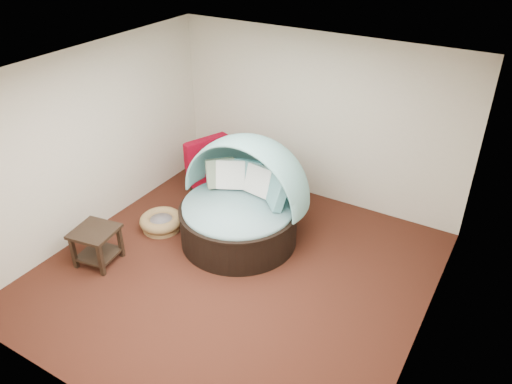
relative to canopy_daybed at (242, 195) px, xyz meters
The scene contains 10 objects.
floor 1.13m from the canopy_daybed, 64.80° to the right, with size 5.00×5.00×0.00m, color #401B12.
wall_back 1.88m from the canopy_daybed, 78.20° to the left, with size 5.00×5.00×0.00m, color beige.
wall_front 3.35m from the canopy_daybed, 83.69° to the right, with size 5.00×5.00×0.00m, color beige.
wall_left 2.36m from the canopy_daybed, 160.23° to the right, with size 5.00×5.00×0.00m, color beige.
wall_right 3.03m from the canopy_daybed, 15.04° to the right, with size 5.00×5.00×0.00m, color beige.
ceiling 2.22m from the canopy_daybed, 64.80° to the right, with size 5.00×5.00×0.00m, color white.
canopy_daybed is the anchor object (origin of this frame).
pet_basket 1.44m from the canopy_daybed, 158.82° to the right, with size 0.79×0.79×0.23m.
red_armchair 1.39m from the canopy_daybed, 141.56° to the left, with size 1.08×1.08×0.98m.
side_table 2.17m from the canopy_daybed, 132.42° to the right, with size 0.65×0.65×0.55m.
Camera 1 is at (3.02, -4.52, 4.52)m, focal length 35.00 mm.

